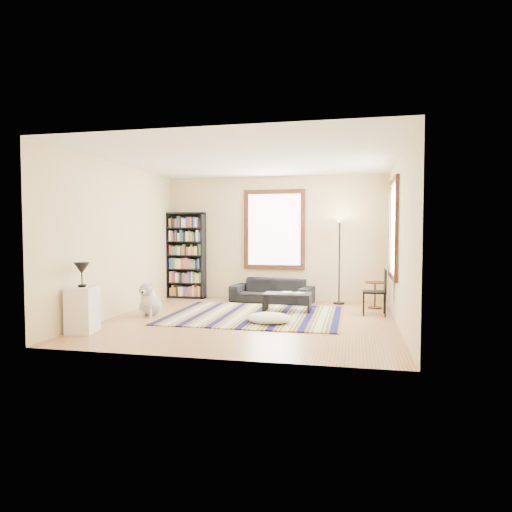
% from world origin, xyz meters
% --- Properties ---
extents(floor, '(5.00, 5.00, 0.10)m').
position_xyz_m(floor, '(0.00, 0.00, -0.05)').
color(floor, tan).
rests_on(floor, ground).
extents(ceiling, '(5.00, 5.00, 0.10)m').
position_xyz_m(ceiling, '(0.00, 0.00, 2.85)').
color(ceiling, white).
rests_on(ceiling, floor).
extents(wall_back, '(5.00, 0.10, 2.80)m').
position_xyz_m(wall_back, '(0.00, 2.55, 1.40)').
color(wall_back, beige).
rests_on(wall_back, floor).
extents(wall_front, '(5.00, 0.10, 2.80)m').
position_xyz_m(wall_front, '(0.00, -2.55, 1.40)').
color(wall_front, beige).
rests_on(wall_front, floor).
extents(wall_left, '(0.10, 5.00, 2.80)m').
position_xyz_m(wall_left, '(-2.55, 0.00, 1.40)').
color(wall_left, beige).
rests_on(wall_left, floor).
extents(wall_right, '(0.10, 5.00, 2.80)m').
position_xyz_m(wall_right, '(2.55, 0.00, 1.40)').
color(wall_right, beige).
rests_on(wall_right, floor).
extents(window_back, '(1.20, 0.06, 1.60)m').
position_xyz_m(window_back, '(0.00, 2.47, 1.60)').
color(window_back, white).
rests_on(window_back, wall_back).
extents(window_right, '(0.06, 1.20, 1.60)m').
position_xyz_m(window_right, '(2.47, 0.80, 1.60)').
color(window_right, white).
rests_on(window_right, wall_right).
extents(rug, '(3.15, 2.52, 0.02)m').
position_xyz_m(rug, '(-0.00, 0.41, 0.01)').
color(rug, '#0D0C3C').
rests_on(rug, floor).
extents(sofa, '(1.87, 0.99, 0.52)m').
position_xyz_m(sofa, '(0.02, 2.05, 0.26)').
color(sofa, black).
rests_on(sofa, floor).
extents(bookshelf, '(0.90, 0.30, 2.00)m').
position_xyz_m(bookshelf, '(-2.07, 2.32, 1.00)').
color(bookshelf, black).
rests_on(bookshelf, floor).
extents(coffee_table, '(0.94, 0.58, 0.36)m').
position_xyz_m(coffee_table, '(0.52, 0.97, 0.18)').
color(coffee_table, black).
rests_on(coffee_table, floor).
extents(book_a, '(0.27, 0.21, 0.02)m').
position_xyz_m(book_a, '(0.42, 0.97, 0.37)').
color(book_a, beige).
rests_on(book_a, coffee_table).
extents(book_b, '(0.25, 0.27, 0.02)m').
position_xyz_m(book_b, '(0.67, 1.02, 0.37)').
color(book_b, beige).
rests_on(book_b, coffee_table).
extents(floor_cushion, '(0.83, 0.67, 0.19)m').
position_xyz_m(floor_cushion, '(0.39, -0.26, 0.10)').
color(floor_cushion, silver).
rests_on(floor_cushion, floor).
extents(floor_lamp, '(0.31, 0.31, 1.86)m').
position_xyz_m(floor_lamp, '(1.47, 2.15, 0.93)').
color(floor_lamp, black).
rests_on(floor_lamp, floor).
extents(side_table, '(0.47, 0.47, 0.54)m').
position_xyz_m(side_table, '(2.20, 1.73, 0.27)').
color(side_table, '#471F11').
rests_on(side_table, floor).
extents(folding_chair, '(0.42, 0.40, 0.86)m').
position_xyz_m(folding_chair, '(2.15, 0.96, 0.43)').
color(folding_chair, black).
rests_on(folding_chair, floor).
extents(white_cabinet, '(0.47, 0.56, 0.70)m').
position_xyz_m(white_cabinet, '(-2.30, -1.50, 0.35)').
color(white_cabinet, white).
rests_on(white_cabinet, floor).
extents(table_lamp, '(0.30, 0.30, 0.38)m').
position_xyz_m(table_lamp, '(-2.30, -1.50, 0.89)').
color(table_lamp, black).
rests_on(table_lamp, white_cabinet).
extents(dog, '(0.48, 0.64, 0.62)m').
position_xyz_m(dog, '(-1.89, 0.02, 0.31)').
color(dog, silver).
rests_on(dog, floor).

